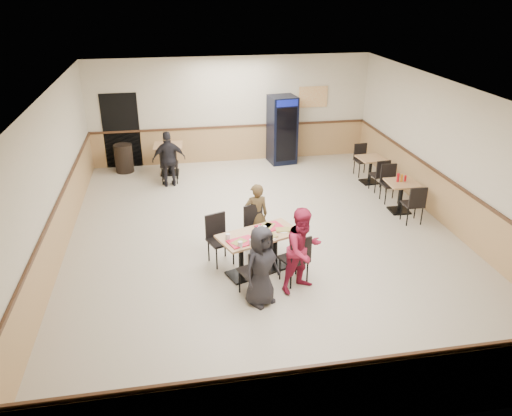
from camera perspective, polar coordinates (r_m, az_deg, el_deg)
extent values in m
plane|color=beige|center=(10.39, 0.94, -3.39)|extent=(10.00, 10.00, 0.00)
plane|color=silver|center=(9.37, 1.07, 13.05)|extent=(10.00, 10.00, 0.00)
plane|color=beige|center=(14.51, -2.86, 11.10)|extent=(8.00, 0.00, 8.00)
plane|color=beige|center=(5.52, 11.26, -13.53)|extent=(8.00, 0.00, 8.00)
plane|color=beige|center=(9.87, -22.48, 2.67)|extent=(0.00, 10.00, 10.00)
plane|color=beige|center=(11.22, 21.58, 5.34)|extent=(0.00, 10.00, 10.00)
cube|color=tan|center=(14.76, -2.77, 7.31)|extent=(7.98, 0.03, 1.00)
cube|color=tan|center=(11.55, 20.76, 0.66)|extent=(0.03, 9.98, 1.00)
cube|color=#472B19|center=(14.60, -2.80, 9.28)|extent=(7.98, 0.04, 0.06)
cube|color=black|center=(14.56, -15.13, 8.50)|extent=(1.00, 0.02, 2.10)
cube|color=orange|center=(14.90, 6.55, 12.51)|extent=(0.85, 0.02, 0.60)
cube|color=black|center=(9.09, -1.67, -7.67)|extent=(0.59, 0.59, 0.04)
cylinder|color=black|center=(8.90, -1.70, -5.67)|extent=(0.09, 0.09, 0.69)
cube|color=tan|center=(8.73, -1.73, -3.65)|extent=(0.91, 0.91, 0.04)
cube|color=black|center=(9.40, 2.17, -6.50)|extent=(0.59, 0.59, 0.04)
cylinder|color=black|center=(9.22, 2.20, -4.54)|extent=(0.09, 0.09, 0.69)
cube|color=tan|center=(9.05, 2.24, -2.57)|extent=(0.91, 0.91, 0.04)
imported|color=black|center=(8.06, 0.61, -6.66)|extent=(0.81, 0.73, 1.38)
imported|color=maroon|center=(8.41, 5.40, -4.80)|extent=(0.91, 0.83, 1.51)
imported|color=brown|center=(9.79, 0.03, -0.86)|extent=(0.51, 0.36, 1.33)
imported|color=black|center=(12.96, -9.92, 5.52)|extent=(0.87, 0.43, 1.44)
cube|color=red|center=(9.10, 1.56, -2.18)|extent=(0.55, 0.47, 0.02)
cube|color=red|center=(8.60, -1.64, -3.89)|extent=(0.55, 0.47, 0.02)
cylinder|color=white|center=(8.58, -1.94, -4.00)|extent=(0.23, 0.23, 0.01)
cube|color=tan|center=(8.57, -1.94, -3.93)|extent=(0.31, 0.30, 0.02)
cylinder|color=white|center=(8.76, 1.54, -3.34)|extent=(0.23, 0.23, 0.01)
cube|color=tan|center=(8.76, 1.54, -3.27)|extent=(0.31, 0.27, 0.02)
cylinder|color=white|center=(8.69, 0.33, -3.60)|extent=(0.23, 0.23, 0.01)
cube|color=tan|center=(8.68, 0.33, -3.53)|extent=(0.28, 0.20, 0.02)
cylinder|color=white|center=(9.13, 1.46, -2.13)|extent=(0.23, 0.23, 0.01)
cube|color=tan|center=(9.12, 1.46, -2.06)|extent=(0.29, 0.32, 0.02)
cylinder|color=white|center=(9.01, 3.13, -2.54)|extent=(0.23, 0.23, 0.01)
cube|color=tan|center=(9.01, 3.14, -2.47)|extent=(0.28, 0.20, 0.02)
cylinder|color=white|center=(9.13, 1.11, -2.13)|extent=(0.23, 0.23, 0.01)
cube|color=tan|center=(9.12, 1.11, -2.06)|extent=(0.29, 0.32, 0.02)
cylinder|color=silver|center=(8.50, -0.51, -3.93)|extent=(0.08, 0.08, 0.10)
cylinder|color=silver|center=(8.69, -3.24, -3.27)|extent=(0.08, 0.08, 0.10)
cylinder|color=silver|center=(8.43, -1.82, -4.17)|extent=(0.08, 0.08, 0.10)
cylinder|color=#ACB5C0|center=(8.90, 0.97, -2.46)|extent=(0.07, 0.07, 0.12)
cylinder|color=#ACB5C0|center=(8.91, 0.41, -2.44)|extent=(0.07, 0.07, 0.12)
ellipsoid|color=silver|center=(8.84, 0.47, -2.70)|extent=(0.15, 0.15, 0.11)
cube|color=black|center=(12.01, 16.01, -0.27)|extent=(0.44, 0.44, 0.04)
cylinder|color=black|center=(11.87, 16.21, 1.25)|extent=(0.09, 0.09, 0.66)
cube|color=tan|center=(11.75, 16.40, 2.76)|extent=(0.69, 0.69, 0.04)
cube|color=black|center=(13.55, 12.78, 2.94)|extent=(0.45, 0.45, 0.04)
cylinder|color=black|center=(13.43, 12.91, 4.26)|extent=(0.08, 0.08, 0.63)
cube|color=tan|center=(13.33, 13.04, 5.56)|extent=(0.70, 0.70, 0.04)
cylinder|color=#B60D15|center=(11.71, 15.92, 3.37)|extent=(0.06, 0.06, 0.20)
cylinder|color=orange|center=(11.75, 16.31, 3.32)|extent=(0.06, 0.06, 0.17)
cylinder|color=#B60D15|center=(11.80, 16.70, 3.27)|extent=(0.05, 0.05, 0.14)
cube|color=black|center=(14.06, -9.79, 4.03)|extent=(0.52, 0.52, 0.04)
cylinder|color=black|center=(13.93, -9.91, 5.54)|extent=(0.10, 0.10, 0.74)
cube|color=tan|center=(13.82, -10.02, 7.03)|extent=(0.82, 0.82, 0.04)
cube|color=black|center=(14.51, 3.00, 8.92)|extent=(0.81, 0.80, 1.93)
cube|color=black|center=(14.19, 3.50, 8.34)|extent=(0.59, 0.09, 1.53)
cube|color=#0D1690|center=(13.96, 3.61, 11.86)|extent=(0.61, 0.09, 0.18)
cylinder|color=black|center=(14.33, -14.86, 5.51)|extent=(0.50, 0.50, 0.78)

